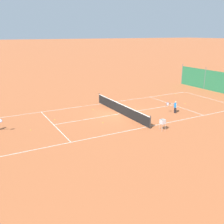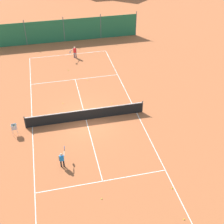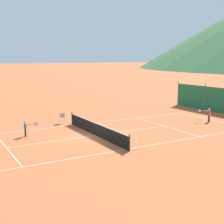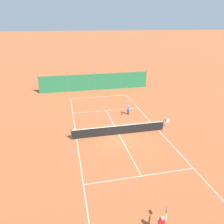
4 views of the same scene
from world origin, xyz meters
name	(u,v)px [view 1 (image 1 of 4)]	position (x,y,z in m)	size (l,w,h in m)	color
ground_plane	(121,114)	(0.00, 0.00, 0.00)	(600.00, 600.00, 0.00)	#B25B33
court_line_markings	(121,114)	(0.00, 0.00, 0.00)	(8.25, 23.85, 0.01)	white
tennis_net	(121,109)	(0.00, 0.00, 0.50)	(9.18, 0.08, 1.06)	#2D2D2D
player_near_baseline	(175,106)	(-2.25, -4.55, 0.68)	(0.48, 0.96, 1.15)	black
tennis_ball_mid_court	(103,123)	(-1.53, 2.64, 0.03)	(0.07, 0.07, 0.07)	#CCE033
tennis_ball_by_net_left	(93,109)	(2.46, 1.69, 0.03)	(0.07, 0.07, 0.07)	#CCE033
tennis_ball_by_net_right	(161,95)	(3.95, -7.91, 0.03)	(0.07, 0.07, 0.07)	#CCE033
tennis_ball_alley_left	(185,104)	(-0.33, -7.72, 0.03)	(0.07, 0.07, 0.07)	#CCE033
tennis_ball_alley_right	(176,94)	(3.78, -10.08, 0.03)	(0.07, 0.07, 0.07)	#CCE033
tennis_ball_far_corner	(55,120)	(1.12, 5.97, 0.03)	(0.07, 0.07, 0.07)	#CCE033
tennis_ball_near_corner	(31,130)	(-0.42, 8.34, 0.03)	(0.07, 0.07, 0.07)	#CCE033
ball_hopper	(163,122)	(-5.30, -0.60, 0.66)	(0.36, 0.36, 0.89)	#B7B7BC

